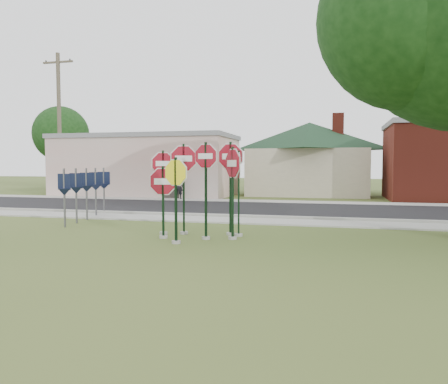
% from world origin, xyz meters
% --- Properties ---
extents(ground, '(120.00, 120.00, 0.00)m').
position_xyz_m(ground, '(0.00, 0.00, 0.00)').
color(ground, '#3C511E').
rests_on(ground, ground).
extents(sidewalk_near, '(60.00, 1.60, 0.06)m').
position_xyz_m(sidewalk_near, '(0.00, 5.50, 0.03)').
color(sidewalk_near, '#999891').
rests_on(sidewalk_near, ground).
extents(road, '(60.00, 7.00, 0.04)m').
position_xyz_m(road, '(0.00, 10.00, 0.02)').
color(road, black).
rests_on(road, ground).
extents(sidewalk_far, '(60.00, 1.60, 0.06)m').
position_xyz_m(sidewalk_far, '(0.00, 14.30, 0.03)').
color(sidewalk_far, '#999891').
rests_on(sidewalk_far, ground).
extents(curb, '(60.00, 0.20, 0.14)m').
position_xyz_m(curb, '(0.00, 6.50, 0.07)').
color(curb, '#999891').
rests_on(curb, ground).
extents(stop_sign_center, '(0.96, 0.24, 2.85)m').
position_xyz_m(stop_sign_center, '(0.33, 1.40, 1.77)').
color(stop_sign_center, gray).
rests_on(stop_sign_center, ground).
extents(stop_sign_yellow, '(0.97, 0.30, 2.42)m').
position_xyz_m(stop_sign_yellow, '(-0.26, 0.55, 1.46)').
color(stop_sign_yellow, gray).
rests_on(stop_sign_yellow, ground).
extents(stop_sign_left, '(1.10, 0.24, 2.20)m').
position_xyz_m(stop_sign_left, '(-0.92, 1.27, 1.32)').
color(stop_sign_left, gray).
rests_on(stop_sign_left, ground).
extents(stop_sign_right, '(0.78, 0.89, 2.75)m').
position_xyz_m(stop_sign_right, '(1.06, 1.58, 1.74)').
color(stop_sign_right, gray).
rests_on(stop_sign_right, ground).
extents(stop_sign_back_right, '(1.09, 0.24, 2.92)m').
position_xyz_m(stop_sign_back_right, '(0.83, 2.31, 1.85)').
color(stop_sign_back_right, gray).
rests_on(stop_sign_back_right, ground).
extents(stop_sign_back_left, '(1.06, 0.39, 2.87)m').
position_xyz_m(stop_sign_back_left, '(-0.60, 2.13, 1.82)').
color(stop_sign_back_left, gray).
rests_on(stop_sign_back_left, ground).
extents(stop_sign_far_right, '(0.33, 1.06, 2.65)m').
position_xyz_m(stop_sign_far_right, '(1.12, 2.15, 1.66)').
color(stop_sign_far_right, gray).
rests_on(stop_sign_far_right, ground).
extents(stop_sign_far_left, '(0.83, 0.53, 2.65)m').
position_xyz_m(stop_sign_far_left, '(-1.18, 1.92, 1.62)').
color(stop_sign_far_left, gray).
rests_on(stop_sign_far_left, ground).
extents(route_sign_row, '(1.43, 4.63, 2.00)m').
position_xyz_m(route_sign_row, '(-5.40, 4.50, 1.22)').
color(route_sign_row, '#59595E').
rests_on(route_sign_row, ground).
extents(building_stucco, '(12.20, 6.20, 4.20)m').
position_xyz_m(building_stucco, '(-9.00, 18.00, 2.15)').
color(building_stucco, silver).
rests_on(building_stucco, ground).
extents(building_house, '(11.60, 11.60, 6.20)m').
position_xyz_m(building_house, '(2.00, 22.00, 3.65)').
color(building_house, '#C2B69A').
rests_on(building_house, ground).
extents(utility_pole_near, '(2.20, 0.26, 9.50)m').
position_xyz_m(utility_pole_near, '(-14.00, 15.20, 4.97)').
color(utility_pole_near, '#453C2E').
rests_on(utility_pole_near, ground).
extents(bg_tree_left, '(4.90, 4.90, 7.35)m').
position_xyz_m(bg_tree_left, '(-20.00, 24.00, 4.88)').
color(bg_tree_left, black).
rests_on(bg_tree_left, ground).
extents(pedestrian, '(0.63, 0.48, 1.56)m').
position_xyz_m(pedestrian, '(-5.35, 14.46, 0.84)').
color(pedestrian, black).
rests_on(pedestrian, sidewalk_far).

